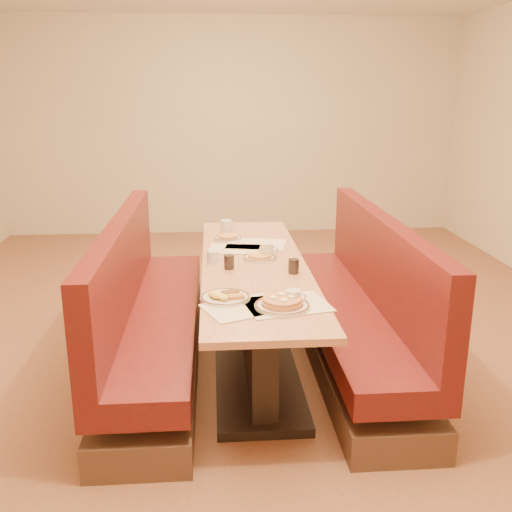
{
  "coord_description": "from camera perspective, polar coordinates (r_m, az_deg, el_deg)",
  "views": [
    {
      "loc": [
        -0.27,
        -3.68,
        1.88
      ],
      "look_at": [
        0.0,
        -0.17,
        0.85
      ],
      "focal_mm": 40.0,
      "sensor_mm": 36.0,
      "label": 1
    }
  ],
  "objects": [
    {
      "name": "room_envelope",
      "position": [
        3.7,
        -0.21,
        17.09
      ],
      "size": [
        6.04,
        8.04,
        2.82
      ],
      "color": "beige",
      "rests_on": "ground"
    },
    {
      "name": "booth_right",
      "position": [
        4.11,
        10.1,
        -5.67
      ],
      "size": [
        0.55,
        2.5,
        1.05
      ],
      "color": "#4C3326",
      "rests_on": "ground"
    },
    {
      "name": "coffee_mug_b",
      "position": [
        3.88,
        -4.32,
        -0.05
      ],
      "size": [
        0.1,
        0.07,
        0.08
      ],
      "rotation": [
        0.0,
        0.0,
        0.35
      ],
      "color": "beige",
      "rests_on": "diner_table"
    },
    {
      "name": "coffee_mug_a",
      "position": [
        3.12,
        3.84,
        -4.13
      ],
      "size": [
        0.11,
        0.08,
        0.08
      ],
      "rotation": [
        0.0,
        0.0,
        -0.09
      ],
      "color": "beige",
      "rests_on": "diner_table"
    },
    {
      "name": "pancake_plate",
      "position": [
        3.07,
        2.65,
        -4.82
      ],
      "size": [
        0.3,
        0.3,
        0.07
      ],
      "rotation": [
        0.0,
        0.0,
        -0.4
      ],
      "color": "beige",
      "rests_on": "diner_table"
    },
    {
      "name": "soda_tumbler_near",
      "position": [
        3.73,
        -2.71,
        -0.6
      ],
      "size": [
        0.07,
        0.07,
        0.09
      ],
      "color": "black",
      "rests_on": "diner_table"
    },
    {
      "name": "coffee_mug_c",
      "position": [
        3.99,
        1.11,
        0.61
      ],
      "size": [
        0.13,
        0.09,
        0.1
      ],
      "rotation": [
        0.0,
        0.0,
        -0.13
      ],
      "color": "beige",
      "rests_on": "diner_table"
    },
    {
      "name": "booth_left",
      "position": [
        4.01,
        -10.75,
        -6.27
      ],
      "size": [
        0.55,
        2.5,
        1.05
      ],
      "color": "#4C3326",
      "rests_on": "ground"
    },
    {
      "name": "extra_plate_mid",
      "position": [
        3.95,
        0.35,
        -0.1
      ],
      "size": [
        0.23,
        0.23,
        0.05
      ],
      "rotation": [
        0.0,
        0.0,
        0.4
      ],
      "color": "beige",
      "rests_on": "diner_table"
    },
    {
      "name": "extra_plate_far",
      "position": [
        4.48,
        -2.83,
        1.85
      ],
      "size": [
        0.22,
        0.22,
        0.04
      ],
      "rotation": [
        0.0,
        0.0,
        0.06
      ],
      "color": "beige",
      "rests_on": "diner_table"
    },
    {
      "name": "placemat_near_left",
      "position": [
        3.07,
        -1.29,
        -5.19
      ],
      "size": [
        0.49,
        0.44,
        0.0
      ],
      "primitive_type": "cube",
      "rotation": [
        0.0,
        0.0,
        0.41
      ],
      "color": "#F1EBBD",
      "rests_on": "diner_table"
    },
    {
      "name": "eggs_plate",
      "position": [
        3.19,
        -3.14,
        -4.11
      ],
      "size": [
        0.28,
        0.28,
        0.06
      ],
      "rotation": [
        0.0,
        0.0,
        0.17
      ],
      "color": "beige",
      "rests_on": "diner_table"
    },
    {
      "name": "soda_tumbler_mid",
      "position": [
        3.65,
        3.78,
        -1.03
      ],
      "size": [
        0.07,
        0.07,
        0.09
      ],
      "color": "black",
      "rests_on": "diner_table"
    },
    {
      "name": "placemat_far_left",
      "position": [
        4.2,
        -2.19,
        0.71
      ],
      "size": [
        0.41,
        0.33,
        0.0
      ],
      "primitive_type": "cube",
      "rotation": [
        0.0,
        0.0,
        -0.15
      ],
      "color": "#F1EBBD",
      "rests_on": "diner_table"
    },
    {
      "name": "placemat_near_right",
      "position": [
        3.12,
        3.1,
        -4.86
      ],
      "size": [
        0.51,
        0.42,
        0.0
      ],
      "primitive_type": "cube",
      "rotation": [
        0.0,
        0.0,
        0.21
      ],
      "color": "#F1EBBD",
      "rests_on": "diner_table"
    },
    {
      "name": "diner_table",
      "position": [
        3.99,
        -0.19,
        -5.89
      ],
      "size": [
        0.7,
        2.5,
        0.75
      ],
      "color": "black",
      "rests_on": "ground"
    },
    {
      "name": "ground",
      "position": [
        4.14,
        -0.18,
        -10.69
      ],
      "size": [
        8.0,
        8.0,
        0.0
      ],
      "primitive_type": "plane",
      "color": "#9E6647",
      "rests_on": "ground"
    },
    {
      "name": "coffee_mug_d",
      "position": [
        4.73,
        -2.98,
        3.06
      ],
      "size": [
        0.13,
        0.09,
        0.09
      ],
      "rotation": [
        0.0,
        0.0,
        0.21
      ],
      "color": "beige",
      "rests_on": "diner_table"
    },
    {
      "name": "placemat_far_right",
      "position": [
        4.33,
        0.02,
        1.21
      ],
      "size": [
        0.49,
        0.41,
        0.0
      ],
      "primitive_type": "cube",
      "rotation": [
        0.0,
        0.0,
        -0.2
      ],
      "color": "#F1EBBD",
      "rests_on": "diner_table"
    }
  ]
}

